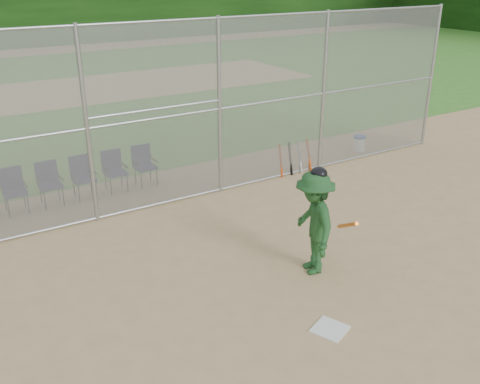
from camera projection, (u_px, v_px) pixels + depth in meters
ground at (324, 310)px, 8.34m from camera, size 100.00×100.00×0.00m
grass_strip at (47, 94)px, 22.44m from camera, size 100.00×100.00×0.00m
dirt_patch_far at (47, 94)px, 22.44m from camera, size 24.00×24.00×0.00m
backstop_fence at (179, 112)px, 11.45m from camera, size 16.09×0.09×4.00m
home_plate at (330, 329)px, 7.88m from camera, size 0.61×0.61×0.02m
batter_at_plate at (314, 222)px, 9.07m from camera, size 1.09×1.45×1.94m
water_cooler at (359, 143)px, 15.43m from camera, size 0.35×0.35×0.45m
spare_bats at (295, 158)px, 13.70m from camera, size 0.96×0.30×0.85m
chair_4 at (15, 191)px, 11.49m from camera, size 0.54×0.52×0.96m
chair_5 at (50, 185)px, 11.85m from camera, size 0.54×0.52×0.96m
chair_6 at (84, 178)px, 12.21m from camera, size 0.54×0.52×0.96m
chair_7 at (115, 172)px, 12.58m from camera, size 0.54×0.52×0.96m
chair_8 at (145, 166)px, 12.94m from camera, size 0.54×0.52×0.96m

